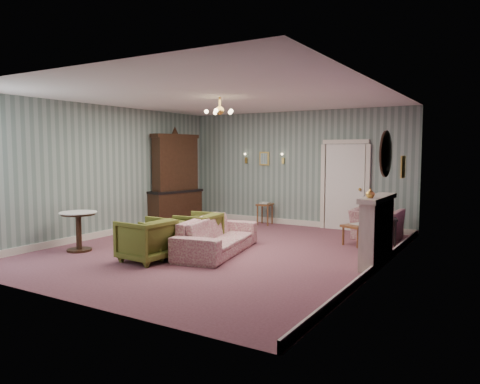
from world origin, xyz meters
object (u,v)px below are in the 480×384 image
Objects in this scene: sofa_chintz at (217,230)px; fireplace at (377,230)px; dresser at (175,177)px; olive_chair_b at (165,237)px; olive_chair_c at (198,229)px; olive_chair_a at (146,238)px; wingback_chair at (377,219)px; coffee_table at (361,234)px; side_table_black at (387,232)px; pedestal_table at (79,231)px.

sofa_chintz is 2.85m from fireplace.
sofa_chintz is at bearing -27.11° from dresser.
olive_chair_b is at bearing -43.09° from dresser.
olive_chair_c is 0.31× the size of dresser.
olive_chair_c is at bearing 178.01° from olive_chair_a.
wingback_chair reaches higher than olive_chair_a.
fireplace reaches higher than coffee_table.
coffee_table is at bearing -177.15° from side_table_black.
pedestal_table is at bearing 43.20° from wingback_chair.
olive_chair_c is 3.73m from side_table_black.
side_table_black is (2.57, 2.19, -0.15)m from sofa_chintz.
coffee_table is at bearing 152.29° from olive_chair_b.
wingback_chair is at bearing 148.42° from olive_chair_a.
sofa_chintz is 3.62m from wingback_chair.
olive_chair_b reaches higher than coffee_table.
pedestal_table is at bearing -145.13° from side_table_black.
coffee_table is 5.58m from pedestal_table.
sofa_chintz is at bearing -139.56° from side_table_black.
fireplace is at bearing -89.31° from sofa_chintz.
fireplace is (3.46, 1.80, 0.17)m from olive_chair_a.
side_table_black is at bearing 147.77° from olive_chair_b.
olive_chair_c is 3.87m from wingback_chair.
side_table_black is (3.25, 3.38, -0.12)m from olive_chair_a.
olive_chair_a is 0.58× the size of fireplace.
wingback_chair is 0.75m from coffee_table.
sofa_chintz is 3.02m from coffee_table.
coffee_table is 1.43× the size of side_table_black.
fireplace is 1.62m from side_table_black.
dresser is 3.26× the size of pedestal_table.
olive_chair_a is 0.33× the size of dresser.
olive_chair_c is at bearing -142.44° from coffee_table.
fireplace is (3.33, 0.46, 0.20)m from olive_chair_c.
pedestal_table is at bearing -142.45° from coffee_table.
side_table_black is (3.21, 2.94, -0.07)m from olive_chair_b.
fireplace is at bearing -65.70° from coffee_table.
dresser is at bearing -179.30° from side_table_black.
olive_chair_b is 3.66m from dresser.
dresser is 5.75m from fireplace.
olive_chair_c is at bearing 37.53° from pedestal_table.
fireplace reaches higher than wingback_chair.
olive_chair_b is (0.04, 0.44, -0.05)m from olive_chair_a.
olive_chair_a is 0.81× the size of wingback_chair.
wingback_chair is 1.74× the size of side_table_black.
wingback_chair is 6.12m from pedestal_table.
olive_chair_c is (0.14, 1.33, -0.02)m from olive_chair_a.
olive_chair_a is 1.13× the size of olive_chair_b.
wingback_chair is 0.41× the size of dresser.
dresser is at bearing 9.72° from wingback_chair.
side_table_black reaches higher than coffee_table.
fireplace is 1.75m from coffee_table.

